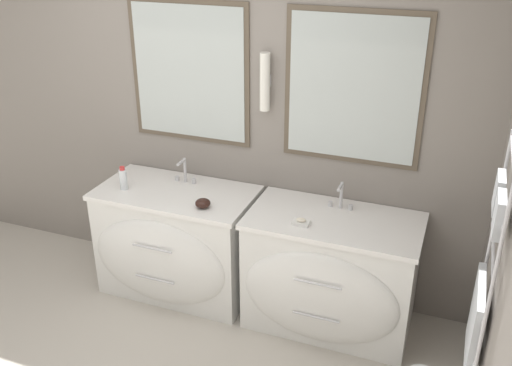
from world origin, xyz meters
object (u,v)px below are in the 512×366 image
vanity_right (330,274)px  amenity_bowl (203,203)px  vanity_left (176,242)px  toiletry_bottle (123,179)px

vanity_right → amenity_bowl: amenity_bowl is taller
vanity_right → amenity_bowl: bearing=-172.2°
vanity_left → amenity_bowl: (0.30, -0.12, 0.44)m
vanity_left → amenity_bowl: size_ratio=10.91×
vanity_left → toiletry_bottle: 0.61m
vanity_right → toiletry_bottle: size_ratio=6.53×
vanity_left → amenity_bowl: amenity_bowl is taller
vanity_left → amenity_bowl: 0.55m
vanity_right → toiletry_bottle: bearing=-177.7°
toiletry_bottle → amenity_bowl: bearing=-5.0°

